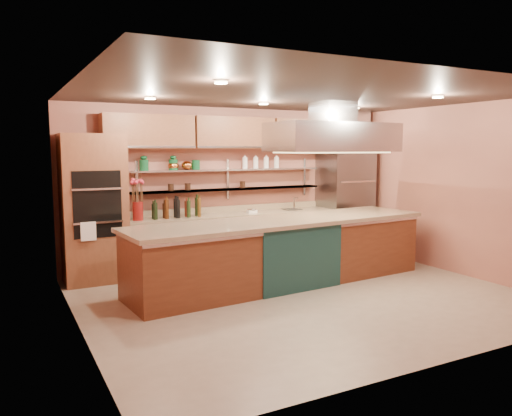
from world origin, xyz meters
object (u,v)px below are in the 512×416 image
island (283,252)px  kitchen_scale (252,210)px  green_canister (196,165)px  refrigerator (345,201)px  flower_vase (138,211)px  copper_kettle (187,165)px

island → kitchen_scale: 1.52m
green_canister → refrigerator: bearing=-4.3°
island → flower_vase: (-1.85, 1.43, 0.58)m
green_canister → island: bearing=-65.0°
island → copper_kettle: 2.29m
island → green_canister: (-0.77, 1.65, 1.30)m
kitchen_scale → copper_kettle: size_ratio=0.87×
kitchen_scale → green_canister: green_canister is taller
refrigerator → flower_vase: 4.13m
refrigerator → copper_kettle: refrigerator is taller
flower_vase → copper_kettle: copper_kettle is taller
island → copper_kettle: copper_kettle is taller
flower_vase → copper_kettle: size_ratio=1.59×
refrigerator → flower_vase: (-4.13, 0.01, 0.03)m
kitchen_scale → refrigerator: bearing=-4.1°
refrigerator → green_canister: refrigerator is taller
refrigerator → kitchen_scale: refrigerator is taller
kitchen_scale → copper_kettle: bearing=165.2°
copper_kettle → refrigerator: bearing=-4.1°
refrigerator → kitchen_scale: (-2.07, 0.01, -0.07)m
flower_vase → kitchen_scale: (2.05, 0.00, -0.10)m
refrigerator → green_canister: (-3.04, 0.23, 0.75)m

